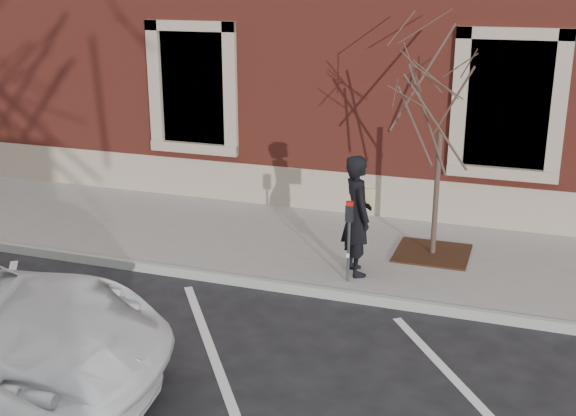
% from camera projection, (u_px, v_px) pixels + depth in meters
% --- Properties ---
extents(ground, '(120.00, 120.00, 0.00)m').
position_uv_depth(ground, '(275.00, 289.00, 10.91)').
color(ground, '#28282B').
rests_on(ground, ground).
extents(sidewalk_near, '(40.00, 3.50, 0.15)m').
position_uv_depth(sidewalk_near, '(310.00, 245.00, 12.46)').
color(sidewalk_near, '#A39E99').
rests_on(sidewalk_near, ground).
extents(curb_near, '(40.00, 0.12, 0.15)m').
position_uv_depth(curb_near, '(274.00, 285.00, 10.84)').
color(curb_near, '#9E9E99').
rests_on(curb_near, ground).
extents(parking_stripes, '(28.00, 4.40, 0.01)m').
position_uv_depth(parking_stripes, '(214.00, 357.00, 8.93)').
color(parking_stripes, silver).
rests_on(parking_stripes, ground).
extents(building_civic, '(40.00, 8.62, 8.00)m').
position_uv_depth(building_civic, '(390.00, 0.00, 16.65)').
color(building_civic, maroon).
rests_on(building_civic, ground).
extents(man, '(0.73, 0.81, 1.86)m').
position_uv_depth(man, '(357.00, 215.00, 10.84)').
color(man, black).
rests_on(man, sidewalk_near).
extents(parking_meter, '(0.11, 0.09, 1.25)m').
position_uv_depth(parking_meter, '(349.00, 226.00, 10.54)').
color(parking_meter, '#595B60').
rests_on(parking_meter, sidewalk_near).
extents(tree_grate, '(1.18, 1.18, 0.03)m').
position_uv_depth(tree_grate, '(432.00, 253.00, 11.86)').
color(tree_grate, '#3A1D12').
rests_on(tree_grate, sidewalk_near).
extents(sapling, '(2.22, 2.22, 3.71)m').
position_uv_depth(sapling, '(443.00, 97.00, 11.07)').
color(sapling, '#4A372D').
rests_on(sapling, sidewalk_near).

